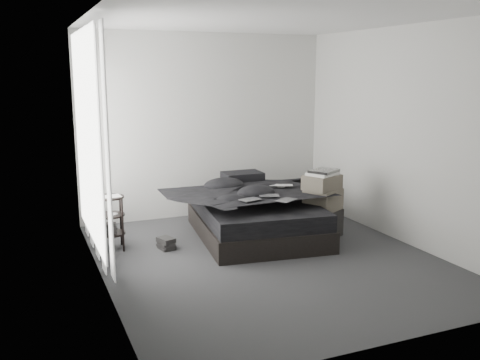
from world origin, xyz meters
name	(u,v)px	position (x,y,z in m)	size (l,w,h in m)	color
floor	(267,258)	(0.00, 0.00, 0.00)	(3.60, 4.20, 0.01)	#343537
ceiling	(270,18)	(0.00, 0.00, 2.60)	(3.60, 4.20, 0.01)	white
wall_back	(205,126)	(0.00, 2.10, 1.30)	(3.60, 0.01, 2.60)	silver
wall_front	(396,179)	(0.00, -2.10, 1.30)	(3.60, 0.01, 2.60)	silver
wall_left	(97,153)	(-1.80, 0.00, 1.30)	(0.01, 4.20, 2.60)	silver
wall_right	(404,136)	(1.80, 0.00, 1.30)	(0.01, 4.20, 2.60)	silver
window_left	(87,137)	(-1.78, 0.90, 1.35)	(0.02, 2.00, 2.30)	white
curtain_left	(92,143)	(-1.73, 0.90, 1.28)	(0.06, 2.12, 2.48)	white
bed	(256,226)	(0.23, 0.82, 0.13)	(1.42, 1.87, 0.25)	black
mattress	(256,209)	(0.23, 0.82, 0.35)	(1.36, 1.82, 0.20)	black
duvet	(257,194)	(0.22, 0.77, 0.56)	(1.38, 1.60, 0.22)	black
pillow_lower	(238,185)	(0.28, 1.54, 0.52)	(0.56, 0.38, 0.13)	black
pillow_upper	(242,176)	(0.34, 1.52, 0.64)	(0.53, 0.36, 0.12)	black
laptop	(281,181)	(0.58, 0.82, 0.69)	(0.30, 0.19, 0.02)	silver
comic_a	(250,194)	(-0.06, 0.35, 0.68)	(0.24, 0.15, 0.01)	black
comic_b	(269,189)	(0.23, 0.45, 0.68)	(0.24, 0.15, 0.01)	black
comic_c	(286,193)	(0.31, 0.16, 0.69)	(0.24, 0.15, 0.01)	black
side_stand	(110,223)	(-1.56, 1.01, 0.32)	(0.34, 0.34, 0.63)	black
papers	(110,197)	(-1.55, 1.00, 0.64)	(0.24, 0.18, 0.01)	white
floor_books	(166,243)	(-0.97, 0.75, 0.07)	(0.15, 0.21, 0.15)	black
box_lower	(321,223)	(0.98, 0.48, 0.17)	(0.47, 0.37, 0.35)	black
box_mid	(323,200)	(1.00, 0.48, 0.48)	(0.44, 0.35, 0.27)	#5C5548
box_upper	(322,182)	(0.97, 0.48, 0.70)	(0.42, 0.34, 0.18)	#5C5548
art_book_white	(323,174)	(0.98, 0.48, 0.81)	(0.36, 0.29, 0.04)	silver
art_book_snake	(324,171)	(1.00, 0.48, 0.85)	(0.35, 0.28, 0.03)	silver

